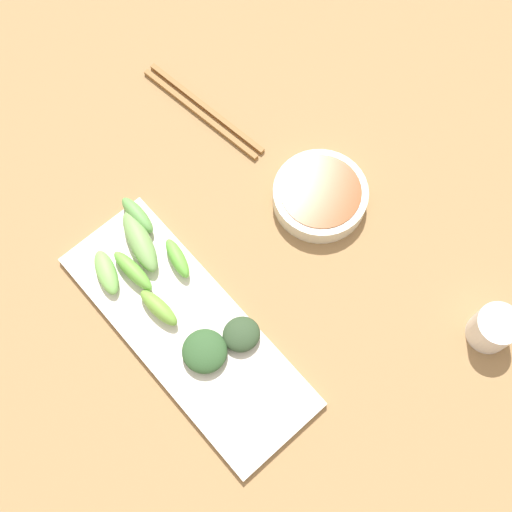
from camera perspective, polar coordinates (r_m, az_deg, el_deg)
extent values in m
cube|color=#977349|center=(0.96, -0.79, -1.54)|extent=(2.10, 2.10, 0.02)
cylinder|color=silver|center=(0.98, 5.36, 5.01)|extent=(0.14, 0.14, 0.03)
cylinder|color=#6E2F0A|center=(0.98, 5.39, 5.13)|extent=(0.12, 0.12, 0.02)
cube|color=silver|center=(0.93, -5.71, -6.16)|extent=(0.14, 0.39, 0.01)
ellipsoid|color=#78BA58|center=(0.95, -12.38, -1.35)|extent=(0.05, 0.07, 0.02)
ellipsoid|color=#2F452A|center=(0.90, -1.23, -6.55)|extent=(0.06, 0.06, 0.02)
ellipsoid|color=#66BB41|center=(0.94, -6.58, -0.19)|extent=(0.03, 0.07, 0.03)
ellipsoid|color=#6AB642|center=(0.94, -10.25, -1.23)|extent=(0.02, 0.08, 0.03)
ellipsoid|color=#62A450|center=(0.97, -9.88, 3.38)|extent=(0.02, 0.07, 0.03)
ellipsoid|color=#75A558|center=(0.95, -9.67, 1.21)|extent=(0.06, 0.10, 0.03)
ellipsoid|color=#2F542B|center=(0.90, -4.31, -7.94)|extent=(0.06, 0.06, 0.02)
ellipsoid|color=#71A93D|center=(0.92, -8.13, -4.31)|extent=(0.03, 0.07, 0.03)
cube|color=olive|center=(1.07, -4.18, 12.23)|extent=(0.04, 0.23, 0.01)
cube|color=olive|center=(1.06, -4.71, 11.75)|extent=(0.04, 0.23, 0.01)
cylinder|color=white|center=(0.95, 19.19, -5.72)|extent=(0.06, 0.06, 0.06)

